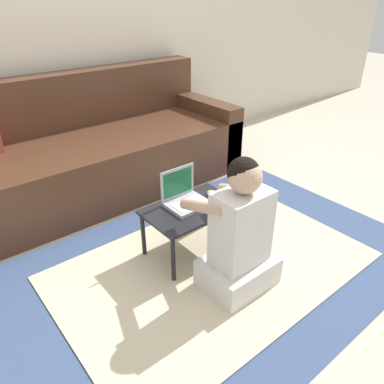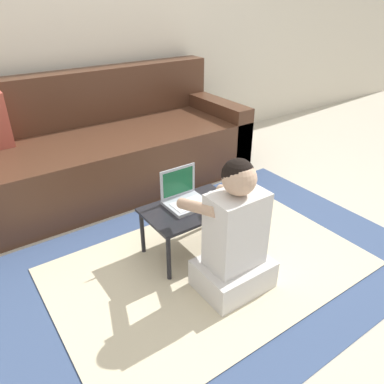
{
  "view_description": "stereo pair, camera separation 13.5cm",
  "coord_description": "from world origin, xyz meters",
  "views": [
    {
      "loc": [
        -1.2,
        -1.4,
        1.36
      ],
      "look_at": [
        -0.04,
        0.02,
        0.36
      ],
      "focal_mm": 35.0,
      "sensor_mm": 36.0,
      "label": 1
    },
    {
      "loc": [
        -1.09,
        -1.48,
        1.36
      ],
      "look_at": [
        -0.04,
        0.02,
        0.36
      ],
      "focal_mm": 35.0,
      "sensor_mm": 36.0,
      "label": 2
    }
  ],
  "objects": [
    {
      "name": "couch",
      "position": [
        -0.18,
        1.06,
        0.29
      ],
      "size": [
        2.22,
        0.86,
        0.82
      ],
      "color": "#4C2D1E",
      "rests_on": "ground_plane"
    },
    {
      "name": "ground_plane",
      "position": [
        0.0,
        0.0,
        0.0
      ],
      "size": [
        16.0,
        16.0,
        0.0
      ],
      "primitive_type": "plane",
      "color": "beige"
    },
    {
      "name": "computer_mouse",
      "position": [
        0.08,
        -0.03,
        0.32
      ],
      "size": [
        0.06,
        0.11,
        0.04
      ],
      "color": "silver",
      "rests_on": "laptop_desk"
    },
    {
      "name": "person_seated",
      "position": [
        -0.08,
        -0.39,
        0.3
      ],
      "size": [
        0.36,
        0.43,
        0.72
      ],
      "color": "silver",
      "rests_on": "ground_plane"
    },
    {
      "name": "laptop_desk",
      "position": [
        -0.09,
        -0.03,
        0.26
      ],
      "size": [
        0.52,
        0.33,
        0.3
      ],
      "color": "black",
      "rests_on": "ground_plane"
    },
    {
      "name": "wall_back",
      "position": [
        0.0,
        1.51,
        1.25
      ],
      "size": [
        9.0,
        0.06,
        2.5
      ],
      "color": "beige",
      "rests_on": "ground_plane"
    },
    {
      "name": "laptop",
      "position": [
        -0.09,
        0.02,
        0.33
      ],
      "size": [
        0.23,
        0.19,
        0.2
      ],
      "color": "#B7BCC6",
      "rests_on": "laptop_desk"
    },
    {
      "name": "area_rug",
      "position": [
        -0.09,
        -0.21,
        0.0
      ],
      "size": [
        2.31,
        1.52,
        0.01
      ],
      "color": "#3D517A",
      "rests_on": "ground_plane"
    }
  ]
}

